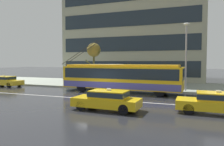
# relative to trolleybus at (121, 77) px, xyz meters

# --- Properties ---
(ground_plane) EXTENTS (160.00, 160.00, 0.00)m
(ground_plane) POSITION_rel_trolleybus_xyz_m (-1.46, -3.31, -1.54)
(ground_plane) COLOR #242429
(sidewalk_slab) EXTENTS (80.00, 10.00, 0.14)m
(sidewalk_slab) POSITION_rel_trolleybus_xyz_m (-1.46, 6.60, -1.47)
(sidewalk_slab) COLOR gray
(sidewalk_slab) RESTS_ON ground_plane
(lane_centre_line) EXTENTS (72.00, 0.14, 0.01)m
(lane_centre_line) POSITION_rel_trolleybus_xyz_m (-1.46, -4.51, -1.54)
(lane_centre_line) COLOR silver
(lane_centre_line) RESTS_ON ground_plane
(trolleybus) EXTENTS (12.94, 3.04, 5.33)m
(trolleybus) POSITION_rel_trolleybus_xyz_m (0.00, 0.00, 0.00)
(trolleybus) COLOR yellow
(trolleybus) RESTS_ON ground_plane
(taxi_oncoming_near) EXTENTS (4.35, 1.83, 1.39)m
(taxi_oncoming_near) POSITION_rel_trolleybus_xyz_m (1.67, -7.80, -0.84)
(taxi_oncoming_near) COLOR gold
(taxi_oncoming_near) RESTS_ON ground_plane
(taxi_far_behind) EXTENTS (4.56, 1.88, 1.39)m
(taxi_far_behind) POSITION_rel_trolleybus_xyz_m (-15.17, -0.21, -0.84)
(taxi_far_behind) COLOR gold
(taxi_far_behind) RESTS_ON ground_plane
(taxi_oncoming_far) EXTENTS (4.41, 1.76, 1.39)m
(taxi_oncoming_far) POSITION_rel_trolleybus_xyz_m (8.06, -6.38, -0.84)
(taxi_oncoming_far) COLOR yellow
(taxi_oncoming_far) RESTS_ON ground_plane
(bus_shelter) EXTENTS (3.66, 1.88, 2.64)m
(bus_shelter) POSITION_rel_trolleybus_xyz_m (-2.96, 3.84, 0.60)
(bus_shelter) COLOR gray
(bus_shelter) RESTS_ON sidewalk_slab
(pedestrian_at_shelter) EXTENTS (1.21, 1.21, 1.98)m
(pedestrian_at_shelter) POSITION_rel_trolleybus_xyz_m (-1.60, 4.53, 0.13)
(pedestrian_at_shelter) COLOR navy
(pedestrian_at_shelter) RESTS_ON sidewalk_slab
(pedestrian_approaching_curb) EXTENTS (1.24, 1.24, 1.98)m
(pedestrian_approaching_curb) POSITION_rel_trolleybus_xyz_m (2.32, 2.76, 0.14)
(pedestrian_approaching_curb) COLOR #1C2926
(pedestrian_approaching_curb) RESTS_ON sidewalk_slab
(pedestrian_walking_past) EXTENTS (0.47, 0.47, 1.70)m
(pedestrian_walking_past) POSITION_rel_trolleybus_xyz_m (3.69, 3.82, -0.39)
(pedestrian_walking_past) COLOR black
(pedestrian_walking_past) RESTS_ON sidewalk_slab
(street_lamp) EXTENTS (0.60, 0.32, 6.81)m
(street_lamp) POSITION_rel_trolleybus_xyz_m (6.11, 2.35, 2.62)
(street_lamp) COLOR gray
(street_lamp) RESTS_ON sidewalk_slab
(street_tree_bare) EXTENTS (2.38, 1.78, 5.34)m
(street_tree_bare) POSITION_rel_trolleybus_xyz_m (-5.21, 4.66, 2.94)
(street_tree_bare) COLOR #4D4C25
(street_tree_bare) RESTS_ON sidewalk_slab
(office_tower_corner_left) EXTENTS (22.64, 14.82, 22.77)m
(office_tower_corner_left) POSITION_rel_trolleybus_xyz_m (-2.67, 17.79, 9.85)
(office_tower_corner_left) COLOR #9A9B85
(office_tower_corner_left) RESTS_ON ground_plane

